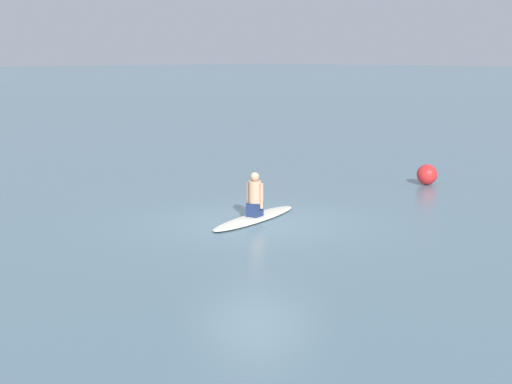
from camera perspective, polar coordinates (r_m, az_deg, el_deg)
The scene contains 4 objects.
ground_plane at distance 17.18m, azimuth 0.05°, elevation -2.31°, with size 400.00×400.00×0.00m, color slate.
surfboard at distance 17.55m, azimuth -0.09°, elevation -1.91°, with size 3.21×0.65×0.08m, color silver.
person_paddler at distance 17.46m, azimuth -0.09°, elevation -0.33°, with size 0.44×0.38×1.00m.
buoy_marker at distance 22.73m, azimuth 12.39°, elevation 1.25°, with size 0.58×0.58×0.58m, color red.
Camera 1 is at (11.95, -11.78, 3.69)m, focal length 54.72 mm.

